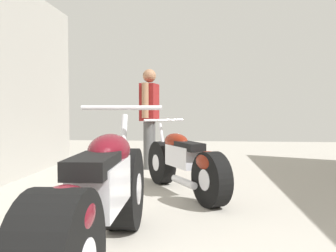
{
  "coord_description": "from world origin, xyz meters",
  "views": [
    {
      "loc": [
        -0.39,
        -0.25,
        1.01
      ],
      "look_at": [
        -0.69,
        3.24,
        0.84
      ],
      "focal_mm": 39.44,
      "sensor_mm": 36.0,
      "label": 1
    }
  ],
  "objects": [
    {
      "name": "ground_plane",
      "position": [
        0.0,
        3.21,
        0.0
      ],
      "size": [
        15.41,
        15.41,
        0.0
      ],
      "primitive_type": "plane",
      "color": "#A8A399"
    },
    {
      "name": "motorcycle_black_naked",
      "position": [
        -0.56,
        4.02,
        0.37
      ],
      "size": [
        1.05,
        1.7,
        0.87
      ],
      "color": "black",
      "rests_on": "ground_plane"
    },
    {
      "name": "motorcycle_maroon_cruiser",
      "position": [
        -1.0,
        1.94,
        0.42
      ],
      "size": [
        0.65,
        2.21,
        1.03
      ],
      "color": "black",
      "rests_on": "ground_plane"
    },
    {
      "name": "mechanic_in_blue",
      "position": [
        -1.22,
        5.83,
        0.93
      ],
      "size": [
        0.29,
        0.67,
        1.65
      ],
      "color": "#4C4C4C",
      "rests_on": "ground_plane"
    }
  ]
}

